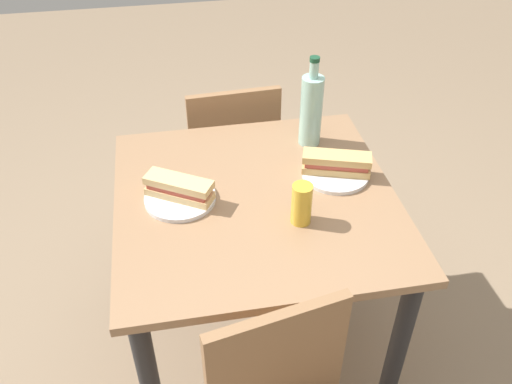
% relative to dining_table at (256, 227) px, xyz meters
% --- Properties ---
extents(ground_plane, '(8.00, 8.00, 0.00)m').
position_rel_dining_table_xyz_m(ground_plane, '(0.00, 0.00, -0.64)').
color(ground_plane, '#8C755B').
extents(dining_table, '(0.90, 0.90, 0.77)m').
position_rel_dining_table_xyz_m(dining_table, '(0.00, 0.00, 0.00)').
color(dining_table, '#997251').
rests_on(dining_table, ground).
extents(chair_far, '(0.42, 0.42, 0.86)m').
position_rel_dining_table_xyz_m(chair_far, '(0.00, 0.64, -0.15)').
color(chair_far, '#936B47').
rests_on(chair_far, ground).
extents(plate_near, '(0.23, 0.23, 0.01)m').
position_rel_dining_table_xyz_m(plate_near, '(-0.24, 0.03, 0.14)').
color(plate_near, white).
rests_on(plate_near, dining_table).
extents(baguette_sandwich_near, '(0.22, 0.17, 0.07)m').
position_rel_dining_table_xyz_m(baguette_sandwich_near, '(-0.24, 0.03, 0.18)').
color(baguette_sandwich_near, '#DBB77A').
rests_on(baguette_sandwich_near, plate_near).
extents(knife_near, '(0.14, 0.12, 0.01)m').
position_rel_dining_table_xyz_m(knife_near, '(-0.22, 0.08, 0.15)').
color(knife_near, silver).
rests_on(knife_near, plate_near).
extents(plate_far, '(0.23, 0.23, 0.01)m').
position_rel_dining_table_xyz_m(plate_far, '(0.29, 0.07, 0.14)').
color(plate_far, white).
rests_on(plate_far, dining_table).
extents(baguette_sandwich_far, '(0.24, 0.14, 0.07)m').
position_rel_dining_table_xyz_m(baguette_sandwich_far, '(0.29, 0.07, 0.18)').
color(baguette_sandwich_far, tan).
rests_on(baguette_sandwich_far, plate_far).
extents(knife_far, '(0.17, 0.08, 0.01)m').
position_rel_dining_table_xyz_m(knife_far, '(0.29, 0.12, 0.15)').
color(knife_far, silver).
rests_on(knife_far, plate_far).
extents(water_bottle, '(0.08, 0.08, 0.33)m').
position_rel_dining_table_xyz_m(water_bottle, '(0.25, 0.28, 0.27)').
color(water_bottle, '#99C6B7').
rests_on(water_bottle, dining_table).
extents(beer_glass, '(0.06, 0.06, 0.14)m').
position_rel_dining_table_xyz_m(beer_glass, '(0.11, -0.14, 0.20)').
color(beer_glass, gold).
rests_on(beer_glass, dining_table).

